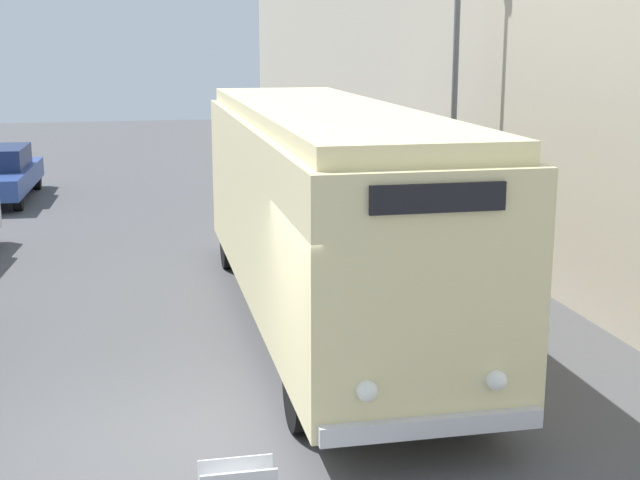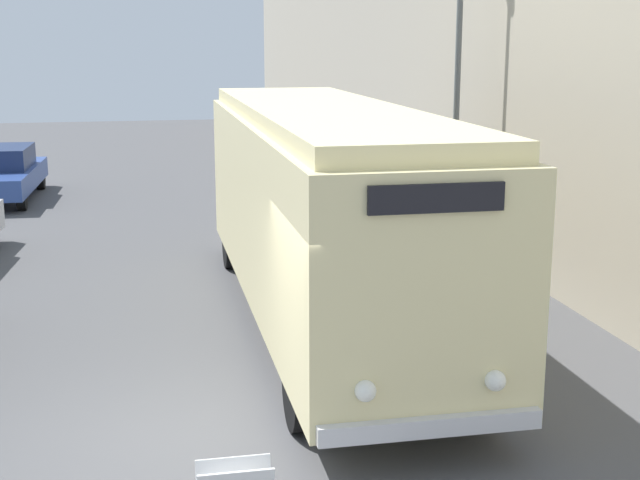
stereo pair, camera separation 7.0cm
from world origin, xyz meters
name	(u,v)px [view 2 (the right image)]	position (x,y,z in m)	size (l,w,h in m)	color
ground_plane	(188,446)	(0.00, 0.00, 0.00)	(80.00, 80.00, 0.00)	#4C4C4F
building_wall_right	(458,82)	(6.68, 10.00, 3.41)	(0.30, 60.00, 6.83)	#B2A893
vintage_bus	(325,205)	(2.37, 3.95, 1.90)	(2.46, 10.47, 3.40)	black
streetlamp	(459,39)	(5.80, 7.67, 4.37)	(0.36, 0.36, 6.78)	#595E60
parked_car_far	(1,173)	(-4.15, 16.43, 0.74)	(2.06, 4.83, 1.46)	black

